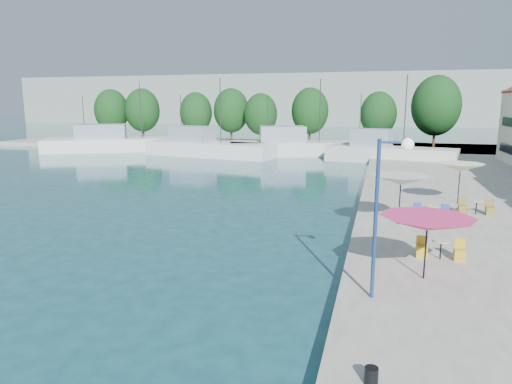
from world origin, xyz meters
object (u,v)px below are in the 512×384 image
(bollard, at_px, (371,376))
(trawler_02, at_px, (206,148))
(trawler_04, at_px, (387,153))
(umbrella_pink, at_px, (427,224))
(umbrella_white, at_px, (401,180))
(trawler_01, at_px, (122,143))
(umbrella_cream, at_px, (460,167))
(trawler_03, at_px, (301,147))
(street_lamp, at_px, (388,190))

(bollard, bearing_deg, trawler_02, 115.47)
(trawler_04, relative_size, umbrella_pink, 4.65)
(trawler_02, height_order, umbrella_white, trawler_02)
(trawler_01, relative_size, umbrella_cream, 7.91)
(trawler_04, bearing_deg, trawler_03, 169.73)
(trawler_01, bearing_deg, umbrella_pink, -75.80)
(trawler_01, distance_m, umbrella_pink, 56.39)
(umbrella_white, height_order, street_lamp, street_lamp)
(trawler_01, relative_size, umbrella_white, 7.32)
(umbrella_pink, bearing_deg, trawler_01, 131.82)
(trawler_04, height_order, umbrella_white, trawler_04)
(trawler_03, bearing_deg, street_lamp, -94.32)
(umbrella_cream, bearing_deg, trawler_02, 136.08)
(umbrella_white, bearing_deg, trawler_04, 90.73)
(street_lamp, distance_m, bollard, 5.74)
(trawler_02, height_order, bollard, trawler_02)
(trawler_01, relative_size, trawler_04, 1.50)
(bollard, bearing_deg, umbrella_pink, 76.65)
(trawler_02, xyz_separation_m, umbrella_pink, (23.36, -38.80, 1.51))
(trawler_04, height_order, street_lamp, trawler_04)
(trawler_03, relative_size, umbrella_cream, 7.05)
(trawler_04, bearing_deg, bollard, -77.52)
(umbrella_white, bearing_deg, trawler_03, 107.53)
(trawler_02, relative_size, umbrella_pink, 5.56)
(umbrella_white, bearing_deg, umbrella_cream, 58.47)
(umbrella_pink, distance_m, umbrella_white, 7.50)
(trawler_04, relative_size, bollard, 37.23)
(trawler_03, height_order, umbrella_white, trawler_03)
(trawler_04, bearing_deg, umbrella_cream, -67.52)
(umbrella_pink, height_order, umbrella_cream, umbrella_cream)
(trawler_02, height_order, umbrella_pink, trawler_02)
(trawler_01, xyz_separation_m, trawler_04, (36.57, -3.78, 0.00))
(umbrella_cream, relative_size, bollard, 7.07)
(trawler_01, distance_m, trawler_04, 36.76)
(trawler_01, relative_size, trawler_02, 1.26)
(trawler_01, height_order, bollard, trawler_01)
(trawler_01, distance_m, trawler_02, 14.58)
(trawler_03, distance_m, umbrella_pink, 44.55)
(trawler_01, bearing_deg, umbrella_white, -70.67)
(trawler_03, distance_m, umbrella_cream, 33.10)
(umbrella_cream, xyz_separation_m, bollard, (-4.64, -20.23, -2.05))
(trawler_01, relative_size, street_lamp, 4.45)
(umbrella_white, height_order, umbrella_cream, umbrella_white)
(umbrella_white, bearing_deg, trawler_02, 125.97)
(umbrella_white, distance_m, street_lamp, 9.70)
(trawler_03, relative_size, street_lamp, 3.96)
(trawler_02, relative_size, trawler_04, 1.20)
(trawler_04, height_order, bollard, trawler_04)
(street_lamp, relative_size, bollard, 12.57)
(umbrella_pink, height_order, bollard, umbrella_pink)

